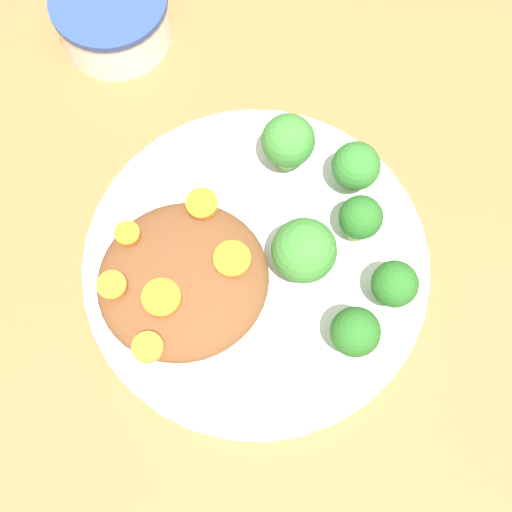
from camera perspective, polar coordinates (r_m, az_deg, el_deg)
ground_plane at (r=0.55m, az=0.00°, el=-0.99°), size 4.00×4.00×0.00m
plate at (r=0.54m, az=0.00°, el=-0.68°), size 0.26×0.26×0.02m
dip_bowl at (r=0.63m, az=-11.44°, el=18.44°), size 0.10×0.10×0.05m
stew_mound at (r=0.52m, az=-5.85°, el=-1.95°), size 0.13×0.12×0.03m
broccoli_floret_0 at (r=0.49m, az=7.93°, el=-6.09°), size 0.03×0.03×0.05m
broccoli_floret_1 at (r=0.52m, az=8.34°, el=2.97°), size 0.03×0.03×0.05m
broccoli_floret_2 at (r=0.50m, az=3.87°, el=0.41°), size 0.05×0.05×0.06m
broccoli_floret_3 at (r=0.53m, az=7.99°, el=7.09°), size 0.04×0.04×0.05m
broccoli_floret_4 at (r=0.54m, az=2.58°, el=9.09°), size 0.04×0.04×0.05m
broccoli_floret_5 at (r=0.51m, az=10.99°, el=-2.28°), size 0.03×0.03×0.05m
carrot_slice_0 at (r=0.52m, az=-4.37°, el=4.21°), size 0.02×0.02×0.00m
carrot_slice_1 at (r=0.50m, az=-11.44°, el=-2.31°), size 0.02×0.02×0.01m
carrot_slice_2 at (r=0.49m, az=-8.66°, el=-7.22°), size 0.02×0.02×0.00m
carrot_slice_3 at (r=0.50m, az=-1.81°, el=-0.50°), size 0.03×0.03×0.00m
carrot_slice_4 at (r=0.51m, az=-10.26°, el=1.80°), size 0.02×0.02×0.00m
carrot_slice_5 at (r=0.50m, az=-7.58°, el=-3.34°), size 0.03×0.03×0.01m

